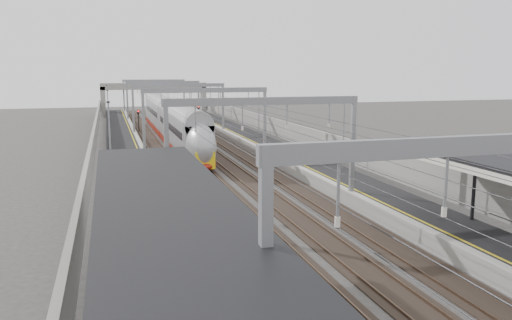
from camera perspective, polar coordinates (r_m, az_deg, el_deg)
platform_left at (r=54.19m, az=-14.58°, el=0.49°), size 4.00×120.00×1.00m
platform_right at (r=56.96m, az=1.71°, el=1.26°), size 4.00×120.00×1.00m
tracks at (r=55.09m, az=-6.22°, el=0.43°), size 11.40×140.00×0.20m
overhead_line at (r=60.92m, az=-7.47°, el=7.09°), size 13.00×140.00×6.60m
canopy_left at (r=12.27m, az=-8.10°, el=-9.60°), size 4.40×30.00×4.24m
overbridge at (r=108.96m, az=-11.55°, el=7.80°), size 22.00×2.20×6.90m
wall_left at (r=54.02m, az=-18.02°, el=1.47°), size 0.30×120.00×3.20m
wall_right at (r=57.88m, az=4.73°, el=2.47°), size 0.30×120.00×3.20m
train at (r=68.23m, az=-9.62°, el=4.01°), size 2.84×51.68×4.48m
signal_green at (r=78.98m, az=-13.30°, el=4.85°), size 0.32×0.32×3.48m
signal_red_near at (r=81.64m, az=-7.46°, el=5.20°), size 0.32×0.32×3.48m
signal_red_far at (r=87.18m, az=-6.58°, el=5.52°), size 0.32×0.32×3.48m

